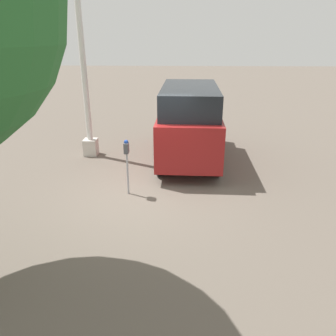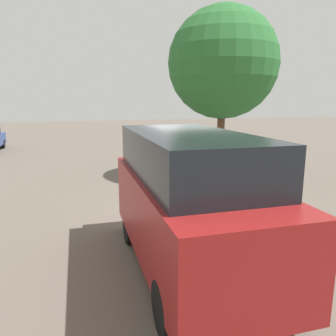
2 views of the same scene
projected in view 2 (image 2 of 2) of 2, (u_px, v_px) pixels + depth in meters
name	position (u px, v px, depth m)	size (l,w,h in m)	color
ground_plane	(195.00, 211.00, 8.65)	(80.00, 80.00, 0.00)	#60564C
parking_meter_near	(211.00, 172.00, 8.42)	(0.20, 0.11, 1.44)	#9E9EA3
parking_meter_far	(155.00, 145.00, 14.16)	(0.20, 0.11, 1.31)	#9E9EA3
parked_van	(190.00, 199.00, 5.46)	(4.54, 1.93, 2.37)	maroon
street_tree	(223.00, 63.00, 11.76)	(3.97, 3.97, 6.17)	#513823
fire_hydrant	(152.00, 154.00, 15.29)	(0.18, 0.18, 0.83)	red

